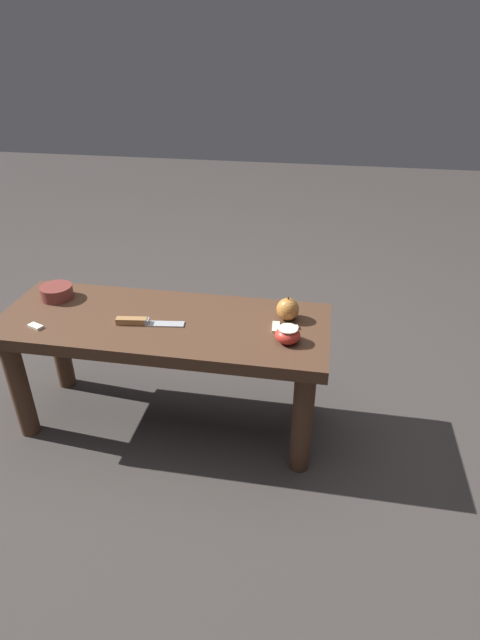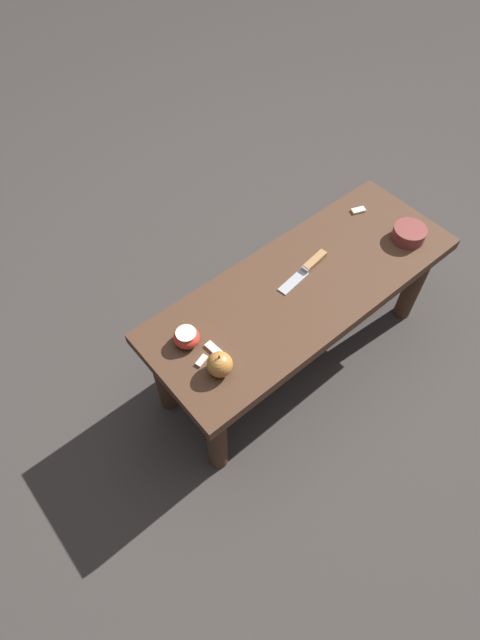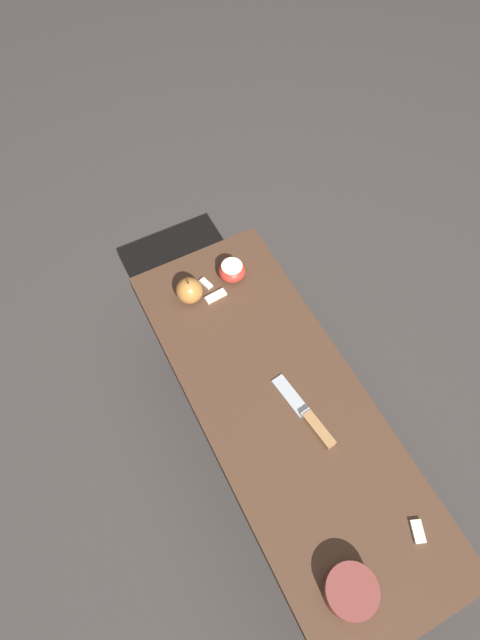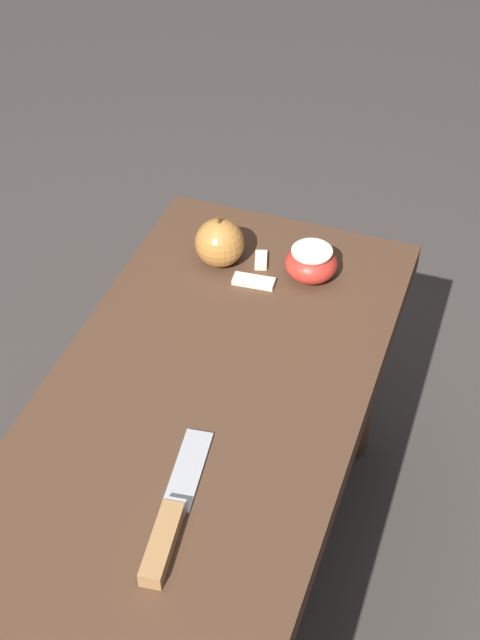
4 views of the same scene
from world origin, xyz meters
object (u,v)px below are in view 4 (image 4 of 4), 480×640
apple_whole (220,243)px  knife (169,523)px  wooden_bench (163,517)px  apple_cut (311,263)px

apple_whole → knife: bearing=13.7°
wooden_bench → apple_cut: apple_cut is taller
apple_whole → apple_cut: apple_whole is taller
wooden_bench → apple_whole: (-0.39, -0.07, 0.11)m
wooden_bench → apple_whole: size_ratio=13.07×
wooden_bench → apple_whole: bearing=-169.6°
wooden_bench → apple_cut: bearing=171.3°
wooden_bench → apple_cut: (-0.40, 0.06, 0.10)m
knife → apple_cut: 0.46m
apple_whole → apple_cut: bearing=95.4°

